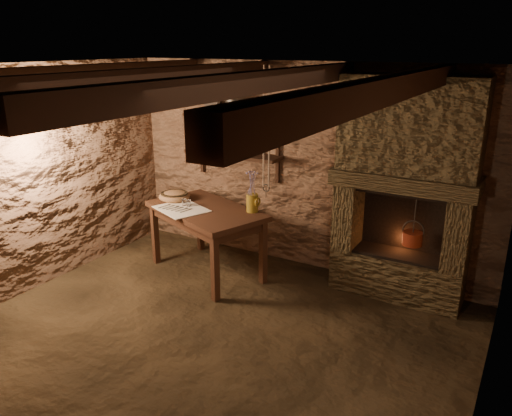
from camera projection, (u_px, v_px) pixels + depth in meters
The scene contains 24 objects.
floor at pixel (205, 341), 4.53m from camera, with size 4.50×4.50×0.00m, color black.
back_wall at pixel (302, 168), 5.80m from camera, with size 4.50×0.04×2.40m, color #513426.
left_wall at pixel (26, 182), 5.23m from camera, with size 0.04×4.00×2.40m, color #513426.
right_wall at pixel (495, 277), 3.09m from camera, with size 0.04×4.00×2.40m, color #513426.
ceiling at pixel (194, 68), 3.78m from camera, with size 4.50×4.00×0.04m, color black.
beam_far_left at pixel (61, 74), 4.52m from camera, with size 0.14×3.95×0.16m, color black.
beam_mid_left at pixel (145, 78), 4.05m from camera, with size 0.14×3.95×0.16m, color black.
beam_mid_right at pixel (251, 83), 3.57m from camera, with size 0.14×3.95×0.16m, color black.
beam_far_right at pixel (390, 89), 3.10m from camera, with size 0.14×3.95×0.16m, color black.
shelf_lower at pixel (233, 154), 6.04m from camera, with size 1.25×0.30×0.04m, color black.
shelf_upper at pixel (232, 117), 5.90m from camera, with size 1.25×0.30×0.04m, color black.
hearth at pixel (405, 185), 5.01m from camera, with size 1.43×0.51×2.30m.
work_table at pixel (207, 238), 5.78m from camera, with size 1.58×1.22×0.79m.
linen_cloth at pixel (181, 209), 5.64m from camera, with size 0.57×0.46×0.01m, color white.
pewter_cutlery_row at pixel (180, 209), 5.62m from camera, with size 0.48×0.18×0.01m, color gray, non-canonical shape.
drinking_glasses at pixel (189, 203), 5.70m from camera, with size 0.18×0.06×0.07m, color silver, non-canonical shape.
stoneware_jug at pixel (252, 195), 5.50m from camera, with size 0.15×0.15×0.46m.
wooden_bowl at pixel (174, 196), 5.96m from camera, with size 0.37×0.37×0.13m, color brown.
iron_stockpot at pixel (235, 108), 5.85m from camera, with size 0.23×0.23×0.18m, color #2C2A27.
tin_pan at pixel (212, 102), 6.10m from camera, with size 0.25×0.25×0.03m, color gray.
small_kettle at pixel (248, 150), 5.92m from camera, with size 0.14×0.10×0.15m, color gray, non-canonical shape.
rusty_tin at pixel (220, 147), 6.10m from camera, with size 0.10×0.10×0.10m, color #5C1C12.
red_pot at pixel (413, 238), 5.07m from camera, with size 0.26×0.26×0.54m.
hanging_ropes at pixel (266, 128), 4.81m from camera, with size 0.08×0.08×1.20m, color tan, non-canonical shape.
Camera 1 is at (2.37, -3.16, 2.58)m, focal length 35.00 mm.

